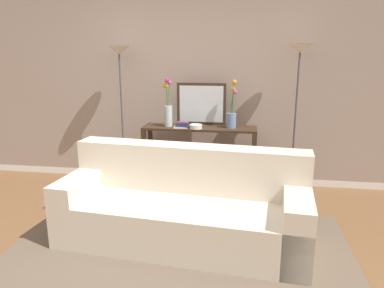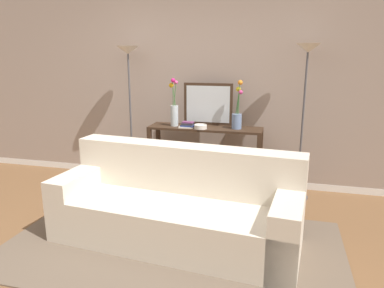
{
  "view_description": "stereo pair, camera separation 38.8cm",
  "coord_description": "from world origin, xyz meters",
  "px_view_note": "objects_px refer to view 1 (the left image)",
  "views": [
    {
      "loc": [
        0.91,
        -2.64,
        1.74
      ],
      "look_at": [
        0.35,
        1.08,
        0.79
      ],
      "focal_mm": 33.73,
      "sensor_mm": 36.0,
      "label": 1
    },
    {
      "loc": [
        1.29,
        -2.57,
        1.74
      ],
      "look_at": [
        0.35,
        1.08,
        0.79
      ],
      "focal_mm": 33.73,
      "sensor_mm": 36.0,
      "label": 2
    }
  ],
  "objects_px": {
    "book_stack": "(182,125)",
    "couch": "(184,209)",
    "vase_short_flowers": "(232,115)",
    "vase_tall_flowers": "(168,110)",
    "book_row_under_console": "(165,184)",
    "wall_mirror": "(201,104)",
    "console_table": "(199,147)",
    "floor_lamp_left": "(120,78)",
    "fruit_bowl": "(196,126)",
    "floor_lamp_right": "(298,78)"
  },
  "relations": [
    {
      "from": "fruit_bowl",
      "to": "book_row_under_console",
      "type": "height_order",
      "value": "fruit_bowl"
    },
    {
      "from": "vase_short_flowers",
      "to": "console_table",
      "type": "bearing_deg",
      "value": -179.45
    },
    {
      "from": "wall_mirror",
      "to": "book_stack",
      "type": "height_order",
      "value": "wall_mirror"
    },
    {
      "from": "floor_lamp_left",
      "to": "vase_tall_flowers",
      "type": "xyz_separation_m",
      "value": [
        0.63,
        -0.07,
        -0.39
      ]
    },
    {
      "from": "couch",
      "to": "book_row_under_console",
      "type": "distance_m",
      "value": 1.42
    },
    {
      "from": "book_stack",
      "to": "book_row_under_console",
      "type": "bearing_deg",
      "value": 160.02
    },
    {
      "from": "couch",
      "to": "floor_lamp_left",
      "type": "distance_m",
      "value": 2.06
    },
    {
      "from": "floor_lamp_left",
      "to": "vase_short_flowers",
      "type": "xyz_separation_m",
      "value": [
        1.43,
        -0.04,
        -0.43
      ]
    },
    {
      "from": "wall_mirror",
      "to": "fruit_bowl",
      "type": "distance_m",
      "value": 0.37
    },
    {
      "from": "floor_lamp_right",
      "to": "vase_short_flowers",
      "type": "distance_m",
      "value": 0.89
    },
    {
      "from": "book_stack",
      "to": "book_row_under_console",
      "type": "xyz_separation_m",
      "value": [
        -0.25,
        0.09,
        -0.82
      ]
    },
    {
      "from": "couch",
      "to": "fruit_bowl",
      "type": "bearing_deg",
      "value": 92.65
    },
    {
      "from": "floor_lamp_right",
      "to": "book_row_under_console",
      "type": "relative_size",
      "value": 7.58
    },
    {
      "from": "console_table",
      "to": "fruit_bowl",
      "type": "xyz_separation_m",
      "value": [
        -0.03,
        -0.12,
        0.29
      ]
    },
    {
      "from": "vase_short_flowers",
      "to": "wall_mirror",
      "type": "bearing_deg",
      "value": 158.96
    },
    {
      "from": "wall_mirror",
      "to": "floor_lamp_right",
      "type": "bearing_deg",
      "value": -5.35
    },
    {
      "from": "book_stack",
      "to": "couch",
      "type": "bearing_deg",
      "value": -79.35
    },
    {
      "from": "book_row_under_console",
      "to": "book_stack",
      "type": "bearing_deg",
      "value": -19.98
    },
    {
      "from": "vase_short_flowers",
      "to": "floor_lamp_right",
      "type": "bearing_deg",
      "value": 3.24
    },
    {
      "from": "couch",
      "to": "wall_mirror",
      "type": "distance_m",
      "value": 1.67
    },
    {
      "from": "floor_lamp_left",
      "to": "vase_tall_flowers",
      "type": "height_order",
      "value": "floor_lamp_left"
    },
    {
      "from": "console_table",
      "to": "floor_lamp_right",
      "type": "distance_m",
      "value": 1.46
    },
    {
      "from": "floor_lamp_right",
      "to": "book_stack",
      "type": "xyz_separation_m",
      "value": [
        -1.37,
        -0.14,
        -0.58
      ]
    },
    {
      "from": "couch",
      "to": "book_stack",
      "type": "relative_size",
      "value": 11.97
    },
    {
      "from": "wall_mirror",
      "to": "book_stack",
      "type": "bearing_deg",
      "value": -129.77
    },
    {
      "from": "floor_lamp_right",
      "to": "console_table",
      "type": "bearing_deg",
      "value": -177.68
    },
    {
      "from": "floor_lamp_right",
      "to": "wall_mirror",
      "type": "relative_size",
      "value": 2.93
    },
    {
      "from": "console_table",
      "to": "floor_lamp_left",
      "type": "xyz_separation_m",
      "value": [
        -1.03,
        0.05,
        0.86
      ]
    },
    {
      "from": "wall_mirror",
      "to": "book_row_under_console",
      "type": "bearing_deg",
      "value": -161.14
    },
    {
      "from": "couch",
      "to": "vase_tall_flowers",
      "type": "bearing_deg",
      "value": 108.03
    },
    {
      "from": "console_table",
      "to": "wall_mirror",
      "type": "relative_size",
      "value": 2.26
    },
    {
      "from": "couch",
      "to": "vase_short_flowers",
      "type": "bearing_deg",
      "value": 74.14
    },
    {
      "from": "floor_lamp_right",
      "to": "vase_tall_flowers",
      "type": "height_order",
      "value": "floor_lamp_right"
    },
    {
      "from": "vase_tall_flowers",
      "to": "book_stack",
      "type": "distance_m",
      "value": 0.26
    },
    {
      "from": "wall_mirror",
      "to": "book_row_under_console",
      "type": "height_order",
      "value": "wall_mirror"
    },
    {
      "from": "vase_tall_flowers",
      "to": "book_row_under_console",
      "type": "relative_size",
      "value": 2.47
    },
    {
      "from": "vase_tall_flowers",
      "to": "vase_short_flowers",
      "type": "distance_m",
      "value": 0.8
    },
    {
      "from": "couch",
      "to": "vase_short_flowers",
      "type": "xyz_separation_m",
      "value": [
        0.37,
        1.32,
        0.69
      ]
    },
    {
      "from": "vase_short_flowers",
      "to": "couch",
      "type": "bearing_deg",
      "value": -105.86
    },
    {
      "from": "floor_lamp_right",
      "to": "book_stack",
      "type": "height_order",
      "value": "floor_lamp_right"
    },
    {
      "from": "book_stack",
      "to": "wall_mirror",
      "type": "bearing_deg",
      "value": 50.23
    },
    {
      "from": "floor_lamp_right",
      "to": "vase_tall_flowers",
      "type": "bearing_deg",
      "value": -177.37
    },
    {
      "from": "console_table",
      "to": "floor_lamp_right",
      "type": "xyz_separation_m",
      "value": [
        1.17,
        0.05,
        0.87
      ]
    },
    {
      "from": "wall_mirror",
      "to": "fruit_bowl",
      "type": "relative_size",
      "value": 4.02
    },
    {
      "from": "vase_tall_flowers",
      "to": "book_row_under_console",
      "type": "bearing_deg",
      "value": 158.55
    },
    {
      "from": "console_table",
      "to": "book_row_under_console",
      "type": "relative_size",
      "value": 5.83
    },
    {
      "from": "floor_lamp_right",
      "to": "book_row_under_console",
      "type": "height_order",
      "value": "floor_lamp_right"
    },
    {
      "from": "fruit_bowl",
      "to": "book_stack",
      "type": "xyz_separation_m",
      "value": [
        -0.17,
        0.03,
        0.01
      ]
    },
    {
      "from": "floor_lamp_left",
      "to": "book_row_under_console",
      "type": "xyz_separation_m",
      "value": [
        0.57,
        -0.05,
        -1.39
      ]
    },
    {
      "from": "console_table",
      "to": "book_row_under_console",
      "type": "xyz_separation_m",
      "value": [
        -0.46,
        -0.0,
        -0.53
      ]
    }
  ]
}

